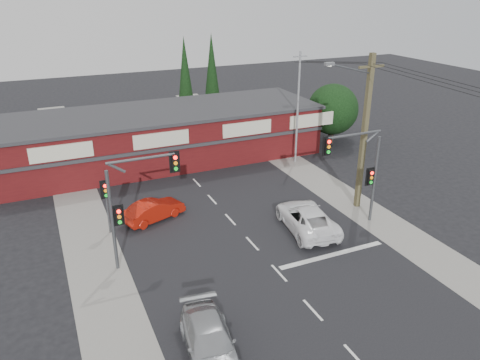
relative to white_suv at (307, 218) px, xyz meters
name	(u,v)px	position (x,y,z in m)	size (l,w,h in m)	color
ground	(263,256)	(-3.73, -1.62, -0.75)	(120.00, 120.00, 0.00)	black
road_strip	(228,217)	(-3.73, 3.38, -0.75)	(14.00, 70.00, 0.01)	black
verge_left	(90,245)	(-12.23, 3.38, -0.74)	(3.00, 70.00, 0.02)	gray
verge_right	(339,194)	(4.77, 3.38, -0.74)	(3.00, 70.00, 0.02)	gray
stop_line	(332,255)	(-0.23, -3.12, -0.74)	(6.50, 0.35, 0.01)	silver
white_suv	(307,218)	(0.00, 0.00, 0.00)	(2.50, 5.41, 1.50)	white
silver_suv	(210,342)	(-9.00, -7.43, -0.07)	(1.91, 4.71, 1.37)	#AAADB0
red_sedan	(154,210)	(-8.09, 4.97, -0.10)	(1.39, 3.98, 1.31)	#AE180A
lane_dashes	(279,273)	(-3.73, -3.47, -0.74)	(0.12, 33.90, 0.01)	silver
shop_building	(161,135)	(-4.72, 15.36, 1.38)	(27.30, 8.40, 4.22)	#440D0F
tree_cluster	(331,111)	(10.96, 13.82, 2.14)	(5.90, 5.10, 5.50)	#2D2116
conifer_near	(185,76)	(-0.23, 22.38, 4.73)	(1.80, 1.80, 9.25)	#2D2116
conifer_far	(212,71)	(3.27, 24.38, 4.73)	(1.80, 1.80, 9.25)	#2D2116
traffic_mast_left	(132,196)	(-10.16, 0.38, 3.18)	(3.77, 0.27, 5.97)	#47494C
traffic_mast_right	(361,164)	(3.13, -0.62, 3.19)	(3.96, 0.27, 5.97)	#47494C
pedestal_signal	(106,196)	(-10.93, 4.38, 1.65)	(0.55, 0.27, 3.38)	#47494C
utility_pole	(363,129)	(4.63, 1.37, 4.64)	(4.38, 0.59, 10.00)	brown
steel_pole	(298,106)	(5.27, 10.38, 3.95)	(1.20, 0.16, 9.00)	gray
power_lines	(442,86)	(4.75, -4.09, 8.29)	(2.01, 29.00, 1.22)	black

